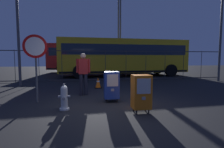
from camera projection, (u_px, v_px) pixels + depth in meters
name	position (u px, v px, depth m)	size (l,w,h in m)	color
ground_plane	(108.00, 108.00, 5.23)	(60.00, 60.00, 0.00)	black
fire_hydrant	(64.00, 98.00, 5.01)	(0.33, 0.32, 0.75)	silver
newspaper_box_primary	(112.00, 85.00, 5.94)	(0.48, 0.42, 1.02)	black
newspaper_box_secondary	(141.00, 92.00, 4.72)	(0.48, 0.42, 1.02)	black
stop_sign	(36.00, 54.00, 5.74)	(0.71, 0.31, 2.23)	#4C4F54
pedestrian	(83.00, 72.00, 6.97)	(0.55, 0.22, 1.67)	black
traffic_cone	(98.00, 83.00, 8.79)	(0.36, 0.36, 0.53)	black
fence_barrier	(95.00, 65.00, 11.47)	(18.03, 0.04, 2.00)	#2D2D33
bus_near	(123.00, 56.00, 14.76)	(10.62, 3.21, 3.00)	gold
bus_far	(99.00, 56.00, 18.74)	(10.74, 3.91, 3.00)	red
street_light_near_left	(17.00, 10.00, 9.22)	(0.32, 0.32, 6.85)	#4C4F54
street_light_near_right	(120.00, 20.00, 15.77)	(0.32, 0.32, 8.61)	#4C4F54
street_light_far_left	(222.00, 9.00, 11.12)	(0.32, 0.32, 8.02)	#4C4F54
street_light_far_right	(118.00, 22.00, 16.27)	(0.32, 0.32, 8.47)	#4C4F54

